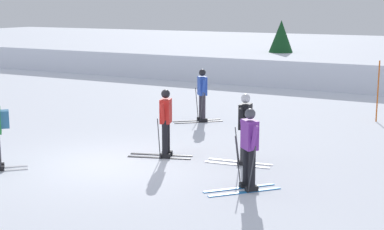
{
  "coord_description": "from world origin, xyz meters",
  "views": [
    {
      "loc": [
        8.11,
        -10.65,
        3.79
      ],
      "look_at": [
        1.09,
        2.41,
        0.9
      ],
      "focal_mm": 53.79,
      "sensor_mm": 36.0,
      "label": 1
    }
  ],
  "objects_px": {
    "trail_marker_pole": "(378,91)",
    "conifer_far_left": "(281,43)",
    "skier_purple": "(249,147)",
    "skier_red": "(165,121)",
    "skier_black": "(245,127)",
    "skier_blue": "(202,94)"
  },
  "relations": [
    {
      "from": "skier_purple",
      "to": "conifer_far_left",
      "type": "distance_m",
      "value": 19.16
    },
    {
      "from": "skier_black",
      "to": "skier_blue",
      "type": "height_order",
      "value": "same"
    },
    {
      "from": "skier_blue",
      "to": "trail_marker_pole",
      "type": "xyz_separation_m",
      "value": [
        5.01,
        2.67,
        0.08
      ]
    },
    {
      "from": "trail_marker_pole",
      "to": "conifer_far_left",
      "type": "relative_size",
      "value": 0.68
    },
    {
      "from": "skier_purple",
      "to": "conifer_far_left",
      "type": "bearing_deg",
      "value": 107.75
    },
    {
      "from": "skier_black",
      "to": "skier_blue",
      "type": "xyz_separation_m",
      "value": [
        -3.22,
        4.04,
        0.0
      ]
    },
    {
      "from": "skier_red",
      "to": "conifer_far_left",
      "type": "height_order",
      "value": "conifer_far_left"
    },
    {
      "from": "skier_red",
      "to": "conifer_far_left",
      "type": "distance_m",
      "value": 17.1
    },
    {
      "from": "skier_purple",
      "to": "skier_black",
      "type": "bearing_deg",
      "value": 115.68
    },
    {
      "from": "skier_blue",
      "to": "conifer_far_left",
      "type": "relative_size",
      "value": 0.59
    },
    {
      "from": "skier_red",
      "to": "conifer_far_left",
      "type": "bearing_deg",
      "value": 100.13
    },
    {
      "from": "conifer_far_left",
      "to": "skier_blue",
      "type": "bearing_deg",
      "value": -81.85
    },
    {
      "from": "skier_purple",
      "to": "trail_marker_pole",
      "type": "distance_m",
      "value": 8.48
    },
    {
      "from": "trail_marker_pole",
      "to": "conifer_far_left",
      "type": "height_order",
      "value": "conifer_far_left"
    },
    {
      "from": "trail_marker_pole",
      "to": "conifer_far_left",
      "type": "xyz_separation_m",
      "value": [
        -6.8,
        9.8,
        0.77
      ]
    },
    {
      "from": "skier_black",
      "to": "trail_marker_pole",
      "type": "relative_size",
      "value": 0.86
    },
    {
      "from": "skier_blue",
      "to": "conifer_far_left",
      "type": "distance_m",
      "value": 12.62
    },
    {
      "from": "conifer_far_left",
      "to": "skier_purple",
      "type": "bearing_deg",
      "value": -72.25
    },
    {
      "from": "skier_purple",
      "to": "trail_marker_pole",
      "type": "bearing_deg",
      "value": 83.49
    },
    {
      "from": "skier_black",
      "to": "trail_marker_pole",
      "type": "height_order",
      "value": "trail_marker_pole"
    },
    {
      "from": "skier_black",
      "to": "skier_red",
      "type": "bearing_deg",
      "value": -171.43
    },
    {
      "from": "skier_purple",
      "to": "skier_black",
      "type": "distance_m",
      "value": 1.91
    }
  ]
}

